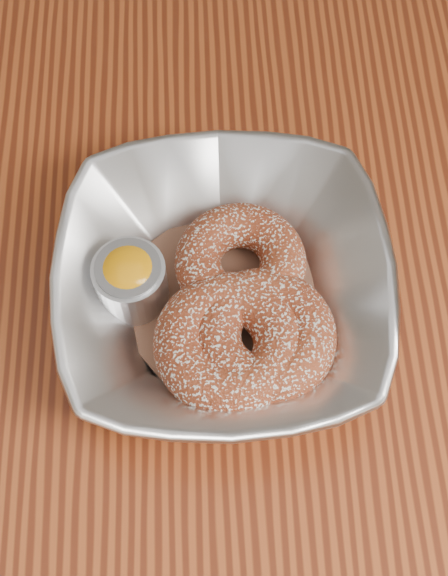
{
  "coord_description": "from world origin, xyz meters",
  "views": [
    {
      "loc": [
        -0.04,
        -0.21,
        1.29
      ],
      "look_at": [
        -0.03,
        0.04,
        0.78
      ],
      "focal_mm": 50.0,
      "sensor_mm": 36.0,
      "label": 1
    }
  ],
  "objects_px": {
    "serving_bowl": "(224,289)",
    "donut_front": "(230,343)",
    "donut_extra": "(263,336)",
    "table": "(264,395)",
    "donut_back": "(240,262)",
    "ramekin": "(130,280)"
  },
  "relations": [
    {
      "from": "donut_back",
      "to": "ramekin",
      "type": "distance_m",
      "value": 0.08
    },
    {
      "from": "serving_bowl",
      "to": "ramekin",
      "type": "distance_m",
      "value": 0.07
    },
    {
      "from": "donut_back",
      "to": "ramekin",
      "type": "bearing_deg",
      "value": -170.01
    },
    {
      "from": "table",
      "to": "donut_front",
      "type": "relative_size",
      "value": 11.36
    },
    {
      "from": "donut_back",
      "to": "serving_bowl",
      "type": "bearing_deg",
      "value": -120.6
    },
    {
      "from": "serving_bowl",
      "to": "donut_extra",
      "type": "xyz_separation_m",
      "value": [
        0.03,
        -0.04,
        -0.0
      ]
    },
    {
      "from": "serving_bowl",
      "to": "donut_back",
      "type": "height_order",
      "value": "serving_bowl"
    },
    {
      "from": "serving_bowl",
      "to": "donut_back",
      "type": "distance_m",
      "value": 0.03
    },
    {
      "from": "table",
      "to": "donut_extra",
      "type": "distance_m",
      "value": 0.13
    },
    {
      "from": "serving_bowl",
      "to": "donut_front",
      "type": "relative_size",
      "value": 2.23
    },
    {
      "from": "table",
      "to": "serving_bowl",
      "type": "bearing_deg",
      "value": 130.27
    },
    {
      "from": "serving_bowl",
      "to": "donut_extra",
      "type": "height_order",
      "value": "serving_bowl"
    },
    {
      "from": "donut_front",
      "to": "ramekin",
      "type": "height_order",
      "value": "ramekin"
    },
    {
      "from": "table",
      "to": "donut_front",
      "type": "bearing_deg",
      "value": -171.36
    },
    {
      "from": "donut_extra",
      "to": "donut_front",
      "type": "bearing_deg",
      "value": -168.74
    },
    {
      "from": "table",
      "to": "donut_extra",
      "type": "xyz_separation_m",
      "value": [
        -0.01,
        0.0,
        0.13
      ]
    },
    {
      "from": "donut_back",
      "to": "donut_front",
      "type": "relative_size",
      "value": 0.9
    },
    {
      "from": "ramekin",
      "to": "serving_bowl",
      "type": "bearing_deg",
      "value": -6.71
    },
    {
      "from": "donut_back",
      "to": "donut_front",
      "type": "bearing_deg",
      "value": -99.23
    },
    {
      "from": "serving_bowl",
      "to": "donut_front",
      "type": "distance_m",
      "value": 0.04
    },
    {
      "from": "table",
      "to": "serving_bowl",
      "type": "xyz_separation_m",
      "value": [
        -0.03,
        0.04,
        0.13
      ]
    },
    {
      "from": "serving_bowl",
      "to": "donut_front",
      "type": "bearing_deg",
      "value": -86.58
    }
  ]
}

